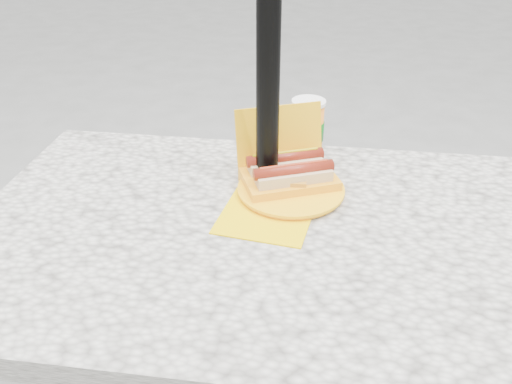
# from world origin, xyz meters

# --- Properties ---
(picnic_table) EXTENTS (1.20, 0.80, 0.75)m
(picnic_table) POSITION_xyz_m (0.00, 0.00, 0.64)
(picnic_table) COLOR beige
(picnic_table) RESTS_ON ground
(umbrella_pole) EXTENTS (0.05, 0.05, 2.20)m
(umbrella_pole) POSITION_xyz_m (0.00, 0.16, 1.10)
(umbrella_pole) COLOR black
(umbrella_pole) RESTS_ON ground
(hotdog_box) EXTENTS (0.25, 0.23, 0.17)m
(hotdog_box) POSITION_xyz_m (0.05, 0.17, 0.79)
(hotdog_box) COLOR #FFB50F
(hotdog_box) RESTS_ON picnic_table
(fries_plate) EXTENTS (0.27, 0.33, 0.05)m
(fries_plate) POSITION_xyz_m (0.05, 0.13, 0.76)
(fries_plate) COLOR #F5C500
(fries_plate) RESTS_ON picnic_table
(soda_cup) EXTENTS (0.08, 0.08, 0.16)m
(soda_cup) POSITION_xyz_m (0.08, 0.32, 0.83)
(soda_cup) COLOR orange
(soda_cup) RESTS_ON picnic_table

